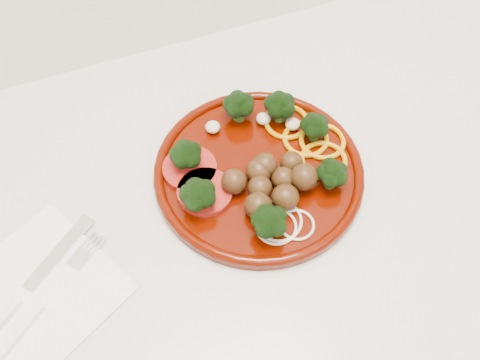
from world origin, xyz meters
name	(u,v)px	position (x,y,z in m)	size (l,w,h in m)	color
counter	(322,285)	(0.00, 1.70, 0.45)	(2.40, 0.60, 0.90)	silver
plate	(261,168)	(-0.14, 1.72, 0.92)	(0.27, 0.27, 0.06)	#3D0800
napkin	(36,293)	(-0.45, 1.66, 0.90)	(0.17, 0.17, 0.00)	white
knife	(14,304)	(-0.47, 1.65, 0.91)	(0.17, 0.14, 0.01)	silver
fork	(30,318)	(-0.46, 1.63, 0.91)	(0.15, 0.12, 0.01)	white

